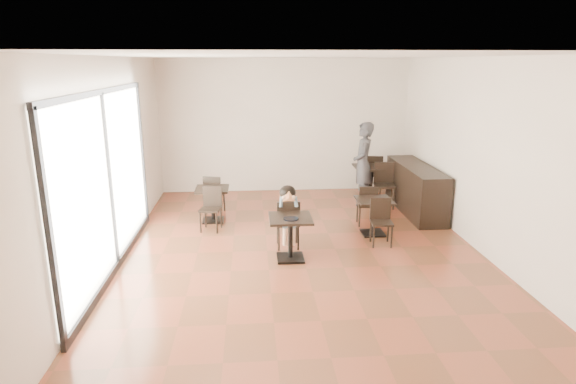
{
  "coord_description": "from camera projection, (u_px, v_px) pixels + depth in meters",
  "views": [
    {
      "loc": [
        -0.82,
        -7.65,
        3.12
      ],
      "look_at": [
        -0.22,
        0.12,
        1.0
      ],
      "focal_mm": 30.0,
      "sensor_mm": 36.0,
      "label": 1
    }
  ],
  "objects": [
    {
      "name": "plate",
      "position": [
        291.0,
        219.0,
        7.57
      ],
      "size": [
        0.24,
        0.24,
        0.01
      ],
      "primitive_type": "cylinder",
      "color": "black",
      "rests_on": "child_table"
    },
    {
      "name": "adult_patron",
      "position": [
        363.0,
        164.0,
        10.63
      ],
      "size": [
        0.54,
        0.73,
        1.85
      ],
      "primitive_type": "imported",
      "rotation": [
        0.0,
        0.0,
        -1.72
      ],
      "color": "#3D3D43",
      "rests_on": "floor"
    },
    {
      "name": "storefront_window",
      "position": [
        107.0,
        181.0,
        7.17
      ],
      "size": [
        0.04,
        4.5,
        2.6
      ],
      "primitive_type": "cube",
      "color": "white",
      "rests_on": "floor"
    },
    {
      "name": "service_counter",
      "position": [
        415.0,
        189.0,
        10.23
      ],
      "size": [
        0.6,
        2.4,
        1.0
      ],
      "primitive_type": "cube",
      "color": "black",
      "rests_on": "floor"
    },
    {
      "name": "child_table",
      "position": [
        290.0,
        238.0,
        7.76
      ],
      "size": [
        0.68,
        0.68,
        0.72
      ],
      "primitive_type": null,
      "color": "black",
      "rests_on": "floor"
    },
    {
      "name": "chair_back_a",
      "position": [
        372.0,
        174.0,
        11.6
      ],
      "size": [
        0.5,
        0.5,
        0.97
      ],
      "primitive_type": null,
      "rotation": [
        0.0,
        0.0,
        2.99
      ],
      "color": "black",
      "rests_on": "floor"
    },
    {
      "name": "wall_back",
      "position": [
        285.0,
        126.0,
        11.66
      ],
      "size": [
        6.0,
        0.01,
        3.2
      ],
      "primitive_type": "cube",
      "color": "silver",
      "rests_on": "floor"
    },
    {
      "name": "pizza_slice",
      "position": [
        289.0,
        198.0,
        7.95
      ],
      "size": [
        0.25,
        0.19,
        0.06
      ],
      "primitive_type": null,
      "color": "#F1C180",
      "rests_on": "child"
    },
    {
      "name": "child",
      "position": [
        288.0,
        217.0,
        8.24
      ],
      "size": [
        0.39,
        0.54,
        1.09
      ],
      "primitive_type": null,
      "color": "slate",
      "rests_on": "child_chair"
    },
    {
      "name": "child_chair",
      "position": [
        288.0,
        223.0,
        8.27
      ],
      "size": [
        0.39,
        0.39,
        0.86
      ],
      "primitive_type": null,
      "rotation": [
        0.0,
        0.0,
        3.14
      ],
      "color": "black",
      "rests_on": "floor"
    },
    {
      "name": "chair_mid_a",
      "position": [
        367.0,
        205.0,
        9.42
      ],
      "size": [
        0.39,
        0.39,
        0.81
      ],
      "primitive_type": null,
      "rotation": [
        0.0,
        0.0,
        3.07
      ],
      "color": "black",
      "rests_on": "floor"
    },
    {
      "name": "wall_front",
      "position": [
        353.0,
        252.0,
        3.97
      ],
      "size": [
        6.0,
        0.01,
        3.2
      ],
      "primitive_type": "cube",
      "color": "silver",
      "rests_on": "floor"
    },
    {
      "name": "chair_left_a",
      "position": [
        215.0,
        194.0,
        10.15
      ],
      "size": [
        0.44,
        0.44,
        0.83
      ],
      "primitive_type": null,
      "rotation": [
        0.0,
        0.0,
        2.93
      ],
      "color": "black",
      "rests_on": "floor"
    },
    {
      "name": "cafe_table_mid",
      "position": [
        374.0,
        217.0,
        8.91
      ],
      "size": [
        0.68,
        0.68,
        0.67
      ],
      "primitive_type": null,
      "rotation": [
        0.0,
        0.0,
        -0.08
      ],
      "color": "black",
      "rests_on": "floor"
    },
    {
      "name": "ceiling",
      "position": [
        303.0,
        56.0,
        7.4
      ],
      "size": [
        6.0,
        8.0,
        0.01
      ],
      "primitive_type": "cube",
      "color": "silver",
      "rests_on": "floor"
    },
    {
      "name": "chair_left_b",
      "position": [
        210.0,
        209.0,
        9.09
      ],
      "size": [
        0.44,
        0.44,
        0.83
      ],
      "primitive_type": null,
      "rotation": [
        0.0,
        0.0,
        -0.21
      ],
      "color": "black",
      "rests_on": "floor"
    },
    {
      "name": "cafe_table_left",
      "position": [
        213.0,
        205.0,
        9.64
      ],
      "size": [
        0.77,
        0.77,
        0.69
      ],
      "primitive_type": null,
      "rotation": [
        0.0,
        0.0,
        -0.21
      ],
      "color": "black",
      "rests_on": "floor"
    },
    {
      "name": "cafe_table_back",
      "position": [
        371.0,
        183.0,
        11.08
      ],
      "size": [
        0.87,
        0.87,
        0.81
      ],
      "primitive_type": null,
      "rotation": [
        0.0,
        0.0,
        -0.15
      ],
      "color": "black",
      "rests_on": "floor"
    },
    {
      "name": "wall_left",
      "position": [
        113.0,
        161.0,
        7.59
      ],
      "size": [
        0.01,
        8.0,
        3.2
      ],
      "primitive_type": "cube",
      "color": "silver",
      "rests_on": "floor"
    },
    {
      "name": "chair_back_b",
      "position": [
        385.0,
        186.0,
        10.54
      ],
      "size": [
        0.5,
        0.5,
        0.97
      ],
      "primitive_type": null,
      "rotation": [
        0.0,
        0.0,
        -0.15
      ],
      "color": "black",
      "rests_on": "floor"
    },
    {
      "name": "wall_right",
      "position": [
        480.0,
        155.0,
        8.04
      ],
      "size": [
        0.01,
        8.0,
        3.2
      ],
      "primitive_type": "cube",
      "color": "silver",
      "rests_on": "floor"
    },
    {
      "name": "chair_mid_b",
      "position": [
        382.0,
        223.0,
        8.36
      ],
      "size": [
        0.39,
        0.39,
        0.81
      ],
      "primitive_type": null,
      "rotation": [
        0.0,
        0.0,
        -0.08
      ],
      "color": "black",
      "rests_on": "floor"
    },
    {
      "name": "floor",
      "position": [
        301.0,
        250.0,
        8.24
      ],
      "size": [
        6.0,
        8.0,
        0.01
      ],
      "primitive_type": "cube",
      "color": "brown",
      "rests_on": "ground"
    }
  ]
}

